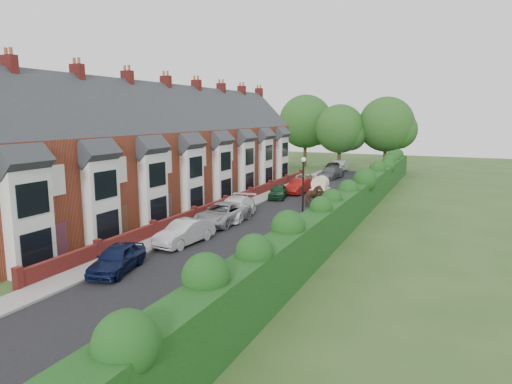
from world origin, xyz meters
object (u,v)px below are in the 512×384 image
(car_beige, at_px, (304,180))
(car_black, at_px, (332,168))
(lamppost, at_px, (303,186))
(car_silver_b, at_px, (222,214))
(car_red, at_px, (299,186))
(car_grey, at_px, (331,173))
(car_navy, at_px, (117,258))
(car_silver_a, at_px, (184,232))
(car_green, at_px, (278,192))
(horse_cart, at_px, (320,187))
(horse, at_px, (313,196))
(car_white, at_px, (235,208))

(car_beige, bearing_deg, car_black, 76.55)
(lamppost, height_order, car_silver_b, lamppost)
(car_red, relative_size, car_grey, 0.88)
(car_beige, bearing_deg, car_navy, -103.45)
(car_navy, xyz_separation_m, car_silver_a, (0.38, 5.60, 0.04))
(lamppost, height_order, car_navy, lamppost)
(lamppost, distance_m, car_silver_b, 6.96)
(car_green, bearing_deg, horse_cart, -10.22)
(car_navy, xyz_separation_m, car_green, (0.00, 22.40, -0.04))
(lamppost, relative_size, horse, 2.54)
(car_black, bearing_deg, horse, -82.87)
(car_silver_b, distance_m, car_white, 2.00)
(car_beige, bearing_deg, horse, -81.26)
(car_navy, distance_m, car_black, 42.62)
(car_silver_a, bearing_deg, car_beige, 96.75)
(car_beige, bearing_deg, car_white, -103.45)
(car_grey, distance_m, horse, 17.61)
(car_navy, height_order, car_white, car_white)
(car_black, bearing_deg, car_grey, -80.87)
(car_white, distance_m, car_black, 29.42)
(car_silver_a, height_order, car_black, car_black)
(car_silver_b, relative_size, car_white, 0.99)
(car_white, relative_size, car_black, 1.16)
(car_white, relative_size, car_beige, 1.11)
(car_black, height_order, horse, horse)
(car_white, bearing_deg, horse_cart, 59.17)
(horse, bearing_deg, horse_cart, -78.49)
(car_red, relative_size, car_beige, 0.90)
(lamppost, xyz_separation_m, car_silver_a, (-6.02, -4.60, -2.57))
(car_grey, relative_size, horse, 2.47)
(car_grey, bearing_deg, car_red, -83.39)
(lamppost, xyz_separation_m, car_green, (-6.40, 12.20, -2.65))
(car_silver_a, relative_size, car_beige, 0.90)
(car_silver_a, distance_m, car_red, 20.26)
(car_silver_a, xyz_separation_m, car_green, (-0.38, 16.80, -0.08))
(car_navy, height_order, car_silver_a, car_silver_a)
(car_white, relative_size, car_red, 1.23)
(car_silver_a, bearing_deg, car_grey, 94.64)
(horse, height_order, horse_cart, horse_cart)
(car_white, bearing_deg, car_silver_b, -97.47)
(car_black, bearing_deg, car_silver_a, -92.55)
(car_red, distance_m, car_black, 16.79)
(car_white, xyz_separation_m, car_red, (0.94, 12.65, -0.06))
(car_red, xyz_separation_m, car_grey, (0.13, 11.85, -0.00))
(car_silver_a, relative_size, car_black, 0.94)
(car_green, xyz_separation_m, car_grey, (1.07, 15.30, 0.08))
(car_silver_a, xyz_separation_m, horse_cart, (3.65, 16.95, 0.60))
(horse_cart, bearing_deg, car_navy, -100.15)
(car_white, height_order, car_black, car_black)
(car_green, distance_m, horse, 4.53)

